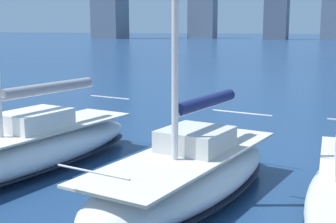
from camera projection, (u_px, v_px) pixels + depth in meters
sailboat_navy at (187, 172)px, 11.64m from camera, size 3.81×8.00×10.71m
sailboat_grey at (23, 149)px, 13.74m from camera, size 3.78×9.64×11.63m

